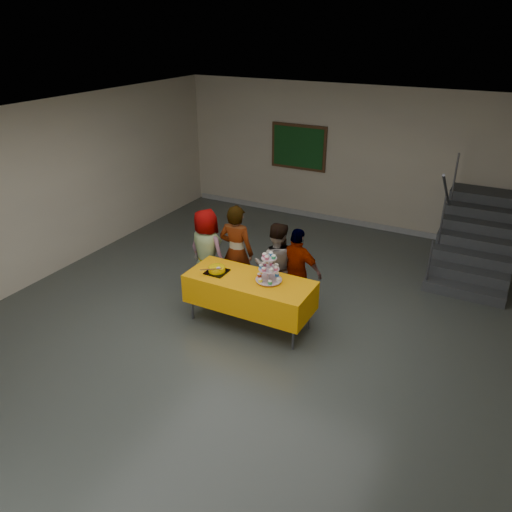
{
  "coord_description": "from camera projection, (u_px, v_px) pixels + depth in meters",
  "views": [
    {
      "loc": [
        3.02,
        -5.25,
        4.18
      ],
      "look_at": [
        -0.05,
        0.56,
        1.05
      ],
      "focal_mm": 35.0,
      "sensor_mm": 36.0,
      "label": 1
    }
  ],
  "objects": [
    {
      "name": "bake_table",
      "position": [
        250.0,
        291.0,
        7.33
      ],
      "size": [
        1.88,
        0.78,
        0.77
      ],
      "color": "#595960",
      "rests_on": "ground"
    },
    {
      "name": "bear_cake",
      "position": [
        217.0,
        269.0,
        7.39
      ],
      "size": [
        0.32,
        0.36,
        0.12
      ],
      "color": "black",
      "rests_on": "bake_table"
    },
    {
      "name": "noticeboard",
      "position": [
        298.0,
        147.0,
        11.08
      ],
      "size": [
        1.3,
        0.05,
        1.0
      ],
      "color": "#472B16",
      "rests_on": "ground"
    },
    {
      "name": "schoolchild_d",
      "position": [
        297.0,
        271.0,
        7.63
      ],
      "size": [
        0.82,
        0.37,
        1.38
      ],
      "primitive_type": "imported",
      "rotation": [
        0.0,
        0.0,
        3.1
      ],
      "color": "slate",
      "rests_on": "ground"
    },
    {
      "name": "cupcake_stand",
      "position": [
        269.0,
        270.0,
        7.08
      ],
      "size": [
        0.38,
        0.38,
        0.44
      ],
      "color": "silver",
      "rests_on": "bake_table"
    },
    {
      "name": "schoolchild_a",
      "position": [
        207.0,
        252.0,
        8.18
      ],
      "size": [
        0.78,
        0.58,
        1.45
      ],
      "primitive_type": "imported",
      "rotation": [
        0.0,
        0.0,
        2.96
      ],
      "color": "slate",
      "rests_on": "ground"
    },
    {
      "name": "schoolchild_b",
      "position": [
        236.0,
        252.0,
        7.98
      ],
      "size": [
        0.61,
        0.42,
        1.6
      ],
      "primitive_type": "imported",
      "rotation": [
        0.0,
        0.0,
        3.21
      ],
      "color": "slate",
      "rests_on": "ground"
    },
    {
      "name": "staircase",
      "position": [
        477.0,
        240.0,
        9.21
      ],
      "size": [
        1.3,
        2.4,
        2.04
      ],
      "color": "#424447",
      "rests_on": "ground"
    },
    {
      "name": "schoolchild_c",
      "position": [
        276.0,
        266.0,
        7.75
      ],
      "size": [
        0.83,
        0.74,
        1.42
      ],
      "primitive_type": "imported",
      "rotation": [
        0.0,
        0.0,
        3.49
      ],
      "color": "slate",
      "rests_on": "ground"
    },
    {
      "name": "room_shell",
      "position": [
        239.0,
        197.0,
        6.36
      ],
      "size": [
        10.0,
        10.04,
        3.02
      ],
      "color": "#4C514C",
      "rests_on": "ground"
    }
  ]
}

